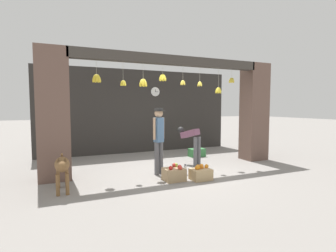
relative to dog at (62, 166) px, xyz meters
name	(u,v)px	position (x,y,z in m)	size (l,w,h in m)	color
ground_plane	(175,170)	(2.79, 0.71, -0.52)	(60.00, 60.00, 0.00)	gray
shop_back_wall	(139,111)	(2.79, 3.76, 0.99)	(7.14, 0.12, 3.01)	#2D2B28
shop_pillar_left	(53,115)	(-0.13, 1.01, 0.99)	(0.70, 0.60, 3.01)	brown
shop_pillar_right	(254,112)	(5.71, 1.01, 0.99)	(0.70, 0.60, 3.01)	brown
storefront_awning	(172,63)	(2.76, 0.83, 2.31)	(5.24, 0.28, 0.97)	#3D3833
dog	(62,166)	(0.00, 0.00, 0.00)	(0.30, 1.02, 0.75)	brown
shopkeeper	(159,136)	(2.24, 0.48, 0.45)	(0.33, 0.29, 1.65)	#56565B
worker_stooping	(191,140)	(3.50, 1.09, 0.20)	(0.42, 0.81, 1.08)	#56565B
fruit_crate_oranges	(201,173)	(2.95, -0.36, -0.37)	(0.45, 0.36, 0.34)	tan
fruit_crate_apples	(174,174)	(2.36, -0.17, -0.36)	(0.46, 0.41, 0.37)	tan
produce_box_green	(197,153)	(4.28, 2.11, -0.38)	(0.52, 0.32, 0.27)	#387A42
water_bottle	(185,170)	(2.83, 0.19, -0.40)	(0.07, 0.07, 0.26)	silver
wall_clock	(155,92)	(3.39, 3.68, 1.72)	(0.36, 0.03, 0.36)	black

